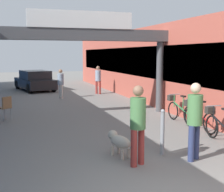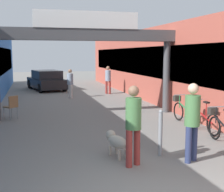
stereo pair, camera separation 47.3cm
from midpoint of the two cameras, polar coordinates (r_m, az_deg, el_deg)
name	(u,v)px [view 1 (the left image)]	position (r m, az deg, el deg)	size (l,w,h in m)	color
storefront_right	(165,65)	(16.58, 8.78, 5.64)	(3.00, 26.00, 3.71)	#B25142
arcade_sign_gateway	(81,42)	(12.08, -6.86, 9.71)	(7.40, 0.47, 4.02)	#4C4C4F
pedestrian_with_dog	(138,120)	(6.72, 2.74, -4.42)	(0.46, 0.46, 1.76)	#99332D
pedestrian_companion	(195,116)	(7.23, 13.09, -3.62)	(0.46, 0.46, 1.78)	navy
pedestrian_carrying_crate	(61,82)	(17.34, -10.14, 2.56)	(0.41, 0.41, 1.60)	silver
pedestrian_elderly_walking	(98,78)	(19.01, -3.27, 3.29)	(0.48, 0.48, 1.69)	#99332D
dog_on_leash	(119,141)	(7.48, -0.56, -8.25)	(0.50, 0.83, 0.58)	beige
bicycle_black_second	(220,126)	(9.08, 17.67, -5.31)	(0.46, 1.69, 0.98)	black
bicycle_red_third	(198,116)	(10.30, 14.13, -3.66)	(0.46, 1.69, 0.98)	black
bicycle_green_farthest	(179,110)	(11.39, 11.02, -2.49)	(0.46, 1.69, 0.98)	black
bollard_post_metal	(162,132)	(7.59, 7.43, -6.50)	(0.10, 0.10, 1.12)	gray
cafe_chair_wood_nearer	(5,106)	(12.08, -20.02, -1.74)	(0.56, 0.56, 0.89)	gray
parked_car_black	(35,81)	(21.58, -14.53, 2.71)	(2.60, 4.29, 1.33)	black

